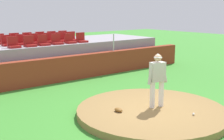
% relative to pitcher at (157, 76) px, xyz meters
% --- Properties ---
extents(ground_plane, '(60.00, 60.00, 0.00)m').
position_rel_pitcher_xyz_m(ground_plane, '(-0.22, 0.00, -1.21)').
color(ground_plane, '#3D8E2F').
extents(pitchers_mound, '(4.67, 4.67, 0.21)m').
position_rel_pitcher_xyz_m(pitchers_mound, '(-0.22, 0.00, -1.10)').
color(pitchers_mound, olive).
rests_on(pitchers_mound, ground_plane).
extents(pitcher, '(0.73, 0.34, 1.71)m').
position_rel_pitcher_xyz_m(pitcher, '(0.00, 0.00, 0.00)').
color(pitcher, white).
rests_on(pitcher, pitchers_mound).
extents(baseball, '(0.07, 0.07, 0.07)m').
position_rel_pitcher_xyz_m(baseball, '(0.28, -1.20, -0.96)').
color(baseball, white).
rests_on(baseball, pitchers_mound).
extents(fielding_glove, '(0.23, 0.32, 0.11)m').
position_rel_pitcher_xyz_m(fielding_glove, '(-1.23, 0.40, -0.94)').
color(fielding_glove, brown).
rests_on(fielding_glove, pitchers_mound).
extents(brick_barrier, '(15.43, 0.40, 1.13)m').
position_rel_pitcher_xyz_m(brick_barrier, '(-0.22, 5.68, -0.64)').
color(brick_barrier, maroon).
rests_on(brick_barrier, ground_plane).
extents(fence_post_right, '(0.06, 0.06, 0.88)m').
position_rel_pitcher_xyz_m(fence_post_right, '(2.82, 5.68, 0.37)').
color(fence_post_right, silver).
rests_on(fence_post_right, brick_barrier).
extents(bleacher_platform, '(13.39, 3.84, 1.58)m').
position_rel_pitcher_xyz_m(bleacher_platform, '(-0.22, 8.13, -0.41)').
color(bleacher_platform, '#98919A').
rests_on(bleacher_platform, ground_plane).
extents(stadium_chair_0, '(0.48, 0.44, 0.50)m').
position_rel_pitcher_xyz_m(stadium_chair_0, '(-2.00, 6.72, 0.53)').
color(stadium_chair_0, maroon).
rests_on(stadium_chair_0, bleacher_platform).
extents(stadium_chair_1, '(0.48, 0.44, 0.50)m').
position_rel_pitcher_xyz_m(stadium_chair_1, '(-1.25, 6.73, 0.53)').
color(stadium_chair_1, maroon).
rests_on(stadium_chair_1, bleacher_platform).
extents(stadium_chair_2, '(0.48, 0.44, 0.50)m').
position_rel_pitcher_xyz_m(stadium_chair_2, '(-0.58, 6.73, 0.53)').
color(stadium_chair_2, maroon).
rests_on(stadium_chair_2, bleacher_platform).
extents(stadium_chair_3, '(0.48, 0.44, 0.50)m').
position_rel_pitcher_xyz_m(stadium_chair_3, '(0.13, 6.75, 0.53)').
color(stadium_chair_3, maroon).
rests_on(stadium_chair_3, bleacher_platform).
extents(stadium_chair_4, '(0.48, 0.44, 0.50)m').
position_rel_pitcher_xyz_m(stadium_chair_4, '(0.86, 6.74, 0.53)').
color(stadium_chair_4, maroon).
rests_on(stadium_chair_4, bleacher_platform).
extents(stadium_chair_5, '(0.48, 0.44, 0.50)m').
position_rel_pitcher_xyz_m(stadium_chair_5, '(1.56, 6.75, 0.53)').
color(stadium_chair_5, maroon).
rests_on(stadium_chair_5, bleacher_platform).
extents(stadium_chair_6, '(0.48, 0.44, 0.50)m').
position_rel_pitcher_xyz_m(stadium_chair_6, '(-1.95, 7.67, 0.53)').
color(stadium_chair_6, maroon).
rests_on(stadium_chair_6, bleacher_platform).
extents(stadium_chair_7, '(0.48, 0.44, 0.50)m').
position_rel_pitcher_xyz_m(stadium_chair_7, '(-1.29, 7.61, 0.53)').
color(stadium_chair_7, maroon).
rests_on(stadium_chair_7, bleacher_platform).
extents(stadium_chair_8, '(0.48, 0.44, 0.50)m').
position_rel_pitcher_xyz_m(stadium_chair_8, '(-0.58, 7.65, 0.53)').
color(stadium_chair_8, maroon).
rests_on(stadium_chair_8, bleacher_platform).
extents(stadium_chair_9, '(0.48, 0.44, 0.50)m').
position_rel_pitcher_xyz_m(stadium_chair_9, '(0.11, 7.64, 0.53)').
color(stadium_chair_9, maroon).
rests_on(stadium_chair_9, bleacher_platform).
extents(stadium_chair_10, '(0.48, 0.44, 0.50)m').
position_rel_pitcher_xyz_m(stadium_chair_10, '(0.85, 7.67, 0.53)').
color(stadium_chair_10, maroon).
rests_on(stadium_chair_10, bleacher_platform).
extents(stadium_chair_11, '(0.48, 0.44, 0.50)m').
position_rel_pitcher_xyz_m(stadium_chair_11, '(1.52, 7.64, 0.53)').
color(stadium_chair_11, maroon).
rests_on(stadium_chair_11, bleacher_platform).
extents(stadium_chair_12, '(0.48, 0.44, 0.50)m').
position_rel_pitcher_xyz_m(stadium_chair_12, '(-1.99, 8.54, 0.53)').
color(stadium_chair_12, maroon).
rests_on(stadium_chair_12, bleacher_platform).
extents(stadium_chair_13, '(0.48, 0.44, 0.50)m').
position_rel_pitcher_xyz_m(stadium_chair_13, '(-1.24, 8.56, 0.53)').
color(stadium_chair_13, maroon).
rests_on(stadium_chair_13, bleacher_platform).
extents(stadium_chair_14, '(0.48, 0.44, 0.50)m').
position_rel_pitcher_xyz_m(stadium_chair_14, '(-0.57, 8.53, 0.53)').
color(stadium_chair_14, maroon).
rests_on(stadium_chair_14, bleacher_platform).
extents(stadium_chair_15, '(0.48, 0.44, 0.50)m').
position_rel_pitcher_xyz_m(stadium_chair_15, '(0.16, 8.56, 0.53)').
color(stadium_chair_15, maroon).
rests_on(stadium_chair_15, bleacher_platform).
extents(stadium_chair_16, '(0.48, 0.44, 0.50)m').
position_rel_pitcher_xyz_m(stadium_chair_16, '(0.82, 8.52, 0.53)').
color(stadium_chair_16, maroon).
rests_on(stadium_chair_16, bleacher_platform).
extents(stadium_chair_17, '(0.48, 0.44, 0.50)m').
position_rel_pitcher_xyz_m(stadium_chair_17, '(1.51, 8.53, 0.53)').
color(stadium_chair_17, maroon).
rests_on(stadium_chair_17, bleacher_platform).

